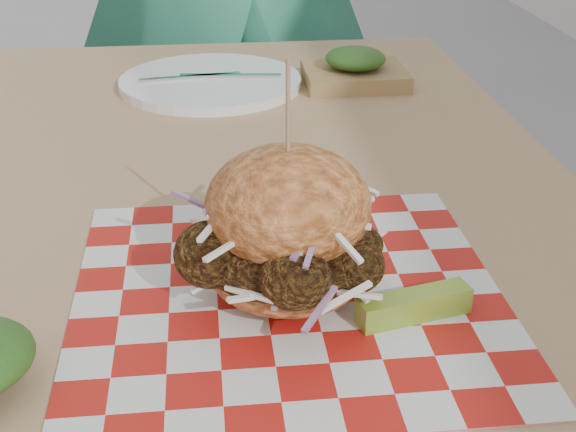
% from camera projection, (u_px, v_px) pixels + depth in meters
% --- Properties ---
extents(patio_table, '(0.80, 1.20, 0.75)m').
position_uv_depth(patio_table, '(221.00, 247.00, 0.92)').
color(patio_table, tan).
rests_on(patio_table, ground).
extents(patio_chair, '(0.54, 0.55, 0.95)m').
position_uv_depth(patio_chair, '(222.00, 78.00, 1.90)').
color(patio_chair, tan).
rests_on(patio_chair, ground).
extents(paper_liner, '(0.36, 0.36, 0.00)m').
position_uv_depth(paper_liner, '(288.00, 294.00, 0.68)').
color(paper_liner, '#B41812').
rests_on(paper_liner, patio_table).
extents(sandwich, '(0.18, 0.18, 0.20)m').
position_uv_depth(sandwich, '(288.00, 234.00, 0.65)').
color(sandwich, orange).
rests_on(sandwich, paper_liner).
extents(pickle_spear, '(0.10, 0.04, 0.02)m').
position_uv_depth(pickle_spear, '(414.00, 305.00, 0.64)').
color(pickle_spear, olive).
rests_on(pickle_spear, paper_liner).
extents(place_setting, '(0.27, 0.27, 0.02)m').
position_uv_depth(place_setting, '(211.00, 82.00, 1.19)').
color(place_setting, white).
rests_on(place_setting, patio_table).
extents(kraft_tray, '(0.15, 0.12, 0.06)m').
position_uv_depth(kraft_tray, '(355.00, 70.00, 1.19)').
color(kraft_tray, olive).
rests_on(kraft_tray, patio_table).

